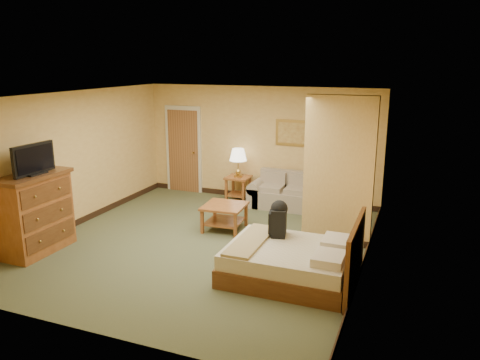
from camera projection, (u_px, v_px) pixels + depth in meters
The scene contains 17 objects.
floor at pixel (204, 244), 8.28m from camera, with size 6.00×6.00×0.00m, color #4C5235.
ceiling at pixel (201, 95), 7.63m from camera, with size 6.00×6.00×0.00m, color white.
back_wall at pixel (260, 144), 10.66m from camera, with size 5.50×0.02×2.60m, color #DCAD5E.
left_wall at pixel (73, 160), 8.93m from camera, with size 0.02×6.00×2.60m, color #DCAD5E.
right_wall at pixel (368, 188), 6.99m from camera, with size 0.02×6.00×2.60m, color #DCAD5E.
partition at pixel (339, 171), 8.03m from camera, with size 1.20×0.15×2.60m, color #DCAD5E.
door at pixel (184, 150), 11.39m from camera, with size 0.94×0.16×2.10m.
baseboard at pixel (259, 196), 10.96m from camera, with size 5.50×0.02×0.12m, color black.
loveseat at pixel (285, 196), 10.27m from camera, with size 1.57×0.73×0.79m.
side_table at pixel (238, 185), 10.72m from camera, with size 0.52×0.52×0.58m.
table_lamp at pixel (238, 155), 10.54m from camera, with size 0.39×0.39×0.65m.
coffee_table at pixel (225, 212), 8.90m from camera, with size 0.81×0.81×0.49m.
wall_picture at pixel (292, 133), 10.30m from camera, with size 0.74×0.04×0.58m.
dresser at pixel (35, 213), 7.80m from camera, with size 0.67×1.27×1.36m.
tv at pixel (34, 160), 7.54m from camera, with size 0.21×0.83×0.51m.
bed at pixel (293, 262), 6.90m from camera, with size 1.90×1.55×1.00m.
backpack at pixel (279, 217), 7.25m from camera, with size 0.28×0.37×0.57m.
Camera 1 is at (3.42, -6.97, 3.16)m, focal length 35.00 mm.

